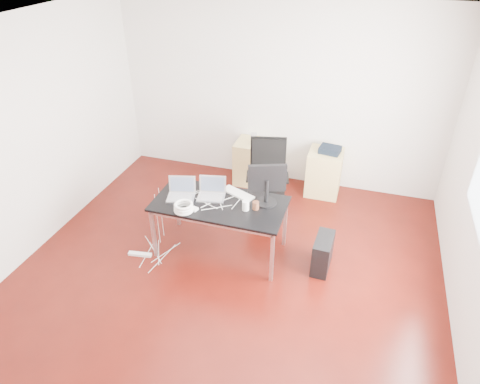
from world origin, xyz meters
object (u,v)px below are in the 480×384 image
(desk, at_px, (220,206))
(pc_tower, at_px, (323,253))
(office_chair, at_px, (267,175))
(filing_cabinet_left, at_px, (252,162))
(filing_cabinet_right, at_px, (324,173))

(desk, distance_m, pc_tower, 1.36)
(office_chair, height_order, filing_cabinet_left, office_chair)
(desk, distance_m, filing_cabinet_right, 2.11)
(filing_cabinet_left, relative_size, pc_tower, 1.56)
(filing_cabinet_right, relative_size, pc_tower, 1.56)
(office_chair, bearing_deg, desk, -121.11)
(office_chair, bearing_deg, filing_cabinet_right, 33.41)
(desk, relative_size, office_chair, 1.48)
(desk, height_order, office_chair, office_chair)
(desk, relative_size, filing_cabinet_right, 2.29)
(office_chair, xyz_separation_m, pc_tower, (0.95, -0.99, -0.39))
(pc_tower, bearing_deg, filing_cabinet_right, 100.23)
(office_chair, xyz_separation_m, filing_cabinet_left, (-0.44, 0.76, -0.26))
(filing_cabinet_left, height_order, filing_cabinet_right, same)
(desk, bearing_deg, pc_tower, 2.35)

